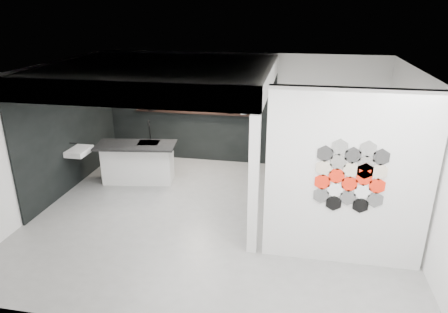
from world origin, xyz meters
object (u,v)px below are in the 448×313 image
at_px(kettle, 229,111).
at_px(glass_bowl, 243,112).
at_px(wall_basin, 79,151).
at_px(glass_vase, 245,111).
at_px(utensil_cup, 156,108).
at_px(partition_panel, 347,181).
at_px(bottle_dark, 190,108).
at_px(kitchen_island, 138,162).
at_px(stockpot, 152,106).

xyz_separation_m(kettle, glass_bowl, (0.36, 0.00, -0.01)).
xyz_separation_m(wall_basin, glass_vase, (3.39, 2.07, 0.55)).
bearing_deg(utensil_cup, glass_bowl, 0.00).
height_order(partition_panel, utensil_cup, partition_panel).
bearing_deg(kettle, bottle_dark, 175.03).
xyz_separation_m(kitchen_island, glass_bowl, (2.21, 1.55, 0.89)).
distance_m(glass_bowl, glass_vase, 0.05).
bearing_deg(wall_basin, partition_panel, -18.23).
xyz_separation_m(wall_basin, kitchen_island, (1.14, 0.51, -0.37)).
relative_size(glass_vase, utensil_cup, 1.32).
distance_m(partition_panel, wall_basin, 5.78).
distance_m(kettle, bottle_dark, 1.02).
relative_size(wall_basin, glass_vase, 3.97).
height_order(stockpot, bottle_dark, stockpot).
distance_m(wall_basin, kettle, 3.67).
xyz_separation_m(kettle, glass_vase, (0.41, 0.00, 0.01)).
distance_m(kitchen_island, glass_vase, 2.89).
bearing_deg(kitchen_island, bottle_dark, 53.52).
height_order(wall_basin, bottle_dark, bottle_dark).
xyz_separation_m(wall_basin, stockpot, (0.97, 2.07, 0.56)).
distance_m(wall_basin, glass_vase, 4.01).
relative_size(stockpot, utensil_cup, 1.93).
distance_m(stockpot, glass_vase, 2.42).
bearing_deg(utensil_cup, wall_basin, -117.08).
bearing_deg(bottle_dark, kitchen_island, -118.16).
bearing_deg(utensil_cup, partition_panel, -41.24).
relative_size(wall_basin, bottle_dark, 3.42).
relative_size(kitchen_island, utensil_cup, 16.29).
relative_size(stockpot, kettle, 1.44).
bearing_deg(partition_panel, wall_basin, 161.77).
bearing_deg(glass_bowl, glass_vase, 0.00).
height_order(partition_panel, wall_basin, partition_panel).
distance_m(glass_bowl, bottle_dark, 1.38).
relative_size(kitchen_island, bottle_dark, 10.62).
height_order(glass_vase, utensil_cup, glass_vase).
height_order(kitchen_island, kettle, kettle).
bearing_deg(kettle, stockpot, 175.03).
relative_size(partition_panel, stockpot, 12.66).
height_order(wall_basin, glass_bowl, glass_bowl).
bearing_deg(partition_panel, kettle, 122.70).
relative_size(bottle_dark, utensil_cup, 1.53).
height_order(kettle, bottle_dark, bottle_dark).
bearing_deg(kitchen_island, partition_panel, -36.43).
bearing_deg(glass_bowl, wall_basin, -148.30).
distance_m(partition_panel, kitchen_island, 4.99).
bearing_deg(wall_basin, utensil_cup, 62.92).
height_order(kettle, utensil_cup, kettle).
height_order(partition_panel, stockpot, partition_panel).
bearing_deg(stockpot, glass_bowl, 0.00).
distance_m(partition_panel, stockpot, 5.93).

